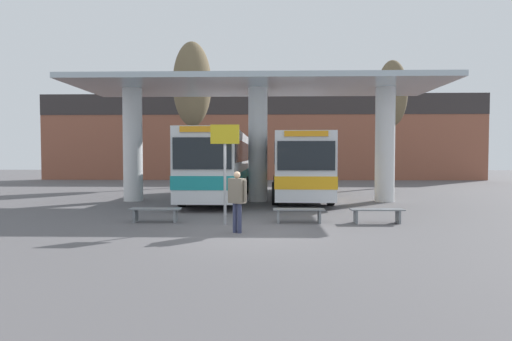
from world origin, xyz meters
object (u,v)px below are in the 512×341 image
object	(u,v)px
waiting_bench_near_pillar	(156,212)
waiting_bench_mid_platform	(377,213)
transit_bus_center_bay	(299,163)
waiting_bench_far_platform	(299,212)
info_sign_platform	(225,154)
poplar_tree_behind_left	(392,96)
poplar_tree_behind_right	(192,85)
transit_bus_left_bay	(220,162)
pedestrian_waiting	(237,195)

from	to	relation	value
waiting_bench_near_pillar	waiting_bench_mid_platform	bearing A→B (deg)	0.00
transit_bus_center_bay	waiting_bench_near_pillar	world-z (taller)	transit_bus_center_bay
waiting_bench_mid_platform	waiting_bench_far_platform	size ratio (longest dim) A/B	1.02
waiting_bench_near_pillar	info_sign_platform	bearing A→B (deg)	-10.13
transit_bus_center_bay	poplar_tree_behind_left	bearing A→B (deg)	-133.48
transit_bus_center_bay	poplar_tree_behind_right	xyz separation A→B (m)	(-6.85, 7.02, 5.30)
waiting_bench_far_platform	transit_bus_left_bay	bearing A→B (deg)	115.39
info_sign_platform	poplar_tree_behind_right	world-z (taller)	poplar_tree_behind_right
waiting_bench_near_pillar	poplar_tree_behind_right	distance (m)	16.40
transit_bus_left_bay	pedestrian_waiting	distance (m)	9.06
poplar_tree_behind_left	poplar_tree_behind_right	size ratio (longest dim) A/B	0.86
transit_bus_left_bay	poplar_tree_behind_left	distance (m)	13.97
info_sign_platform	transit_bus_center_bay	bearing A→B (deg)	70.04
waiting_bench_mid_platform	waiting_bench_far_platform	world-z (taller)	same
waiting_bench_near_pillar	waiting_bench_mid_platform	world-z (taller)	same
transit_bus_left_bay	waiting_bench_far_platform	world-z (taller)	transit_bus_left_bay
waiting_bench_near_pillar	poplar_tree_behind_left	xyz separation A→B (m)	(12.20, 14.68, 5.92)
info_sign_platform	waiting_bench_mid_platform	bearing A→B (deg)	4.87
waiting_bench_far_platform	info_sign_platform	distance (m)	3.05
waiting_bench_far_platform	poplar_tree_behind_right	distance (m)	17.47
pedestrian_waiting	poplar_tree_behind_left	world-z (taller)	poplar_tree_behind_left
transit_bus_center_bay	waiting_bench_mid_platform	distance (m)	8.20
transit_bus_center_bay	info_sign_platform	xyz separation A→B (m)	(-3.00, -8.27, 0.46)
transit_bus_left_bay	waiting_bench_near_pillar	xyz separation A→B (m)	(-1.27, -7.17, -1.50)
transit_bus_center_bay	waiting_bench_near_pillar	bearing A→B (deg)	57.61
transit_bus_center_bay	poplar_tree_behind_left	distance (m)	10.67
waiting_bench_near_pillar	info_sign_platform	xyz separation A→B (m)	(2.32, -0.41, 1.89)
info_sign_platform	transit_bus_left_bay	bearing A→B (deg)	97.91
pedestrian_waiting	waiting_bench_near_pillar	bearing A→B (deg)	-179.90
transit_bus_center_bay	waiting_bench_far_platform	world-z (taller)	transit_bus_center_bay
waiting_bench_mid_platform	poplar_tree_behind_right	xyz separation A→B (m)	(-8.71, 14.88, 6.73)
transit_bus_left_bay	waiting_bench_near_pillar	size ratio (longest dim) A/B	6.34
waiting_bench_mid_platform	pedestrian_waiting	world-z (taller)	pedestrian_waiting
info_sign_platform	poplar_tree_behind_right	distance (m)	16.50
info_sign_platform	pedestrian_waiting	size ratio (longest dim) A/B	1.82
waiting_bench_far_platform	waiting_bench_mid_platform	bearing A→B (deg)	0.00
waiting_bench_mid_platform	poplar_tree_behind_right	size ratio (longest dim) A/B	0.17
waiting_bench_near_pillar	waiting_bench_mid_platform	size ratio (longest dim) A/B	0.97
transit_bus_center_bay	info_sign_platform	bearing A→B (deg)	71.77
waiting_bench_near_pillar	info_sign_platform	world-z (taller)	info_sign_platform
poplar_tree_behind_right	transit_bus_center_bay	bearing A→B (deg)	-45.71
pedestrian_waiting	transit_bus_center_bay	bearing A→B (deg)	106.89
transit_bus_left_bay	transit_bus_center_bay	size ratio (longest dim) A/B	0.99
pedestrian_waiting	waiting_bench_mid_platform	bearing A→B (deg)	53.07
transit_bus_left_bay	waiting_bench_far_platform	xyz separation A→B (m)	(3.40, -7.17, -1.50)
transit_bus_left_bay	transit_bus_center_bay	bearing A→B (deg)	-169.90
info_sign_platform	pedestrian_waiting	world-z (taller)	info_sign_platform
transit_bus_left_bay	info_sign_platform	world-z (taller)	transit_bus_left_bay
transit_bus_left_bay	waiting_bench_mid_platform	xyz separation A→B (m)	(5.92, -7.17, -1.50)
waiting_bench_near_pillar	waiting_bench_far_platform	world-z (taller)	same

